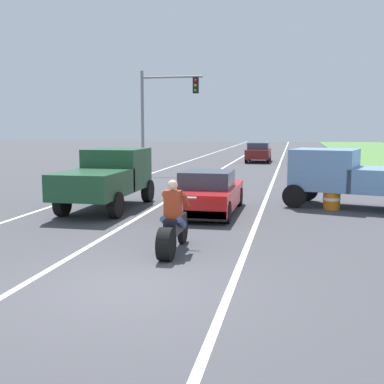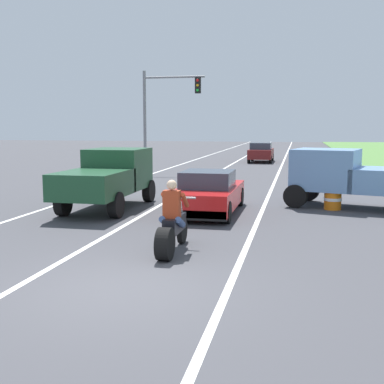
{
  "view_description": "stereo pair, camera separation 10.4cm",
  "coord_description": "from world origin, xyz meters",
  "px_view_note": "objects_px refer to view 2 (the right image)",
  "views": [
    {
      "loc": [
        2.8,
        -7.77,
        2.77
      ],
      "look_at": [
        0.13,
        5.1,
        1.0
      ],
      "focal_mm": 45.95,
      "sensor_mm": 36.0,
      "label": 1
    },
    {
      "loc": [
        2.91,
        -7.74,
        2.77
      ],
      "look_at": [
        0.13,
        5.1,
        1.0
      ],
      "focal_mm": 45.95,
      "sensor_mm": 36.0,
      "label": 2
    }
  ],
  "objects_px": {
    "sports_car_red": "(208,194)",
    "construction_barrel_nearest": "(333,195)",
    "distant_car_far_ahead": "(261,152)",
    "motorcycle_with_rider": "(172,227)",
    "pickup_truck_left_lane_dark_green": "(109,176)",
    "pickup_truck_right_shoulder_light_blue": "(353,176)",
    "traffic_light_mast_near": "(162,106)"
  },
  "relations": [
    {
      "from": "sports_car_red",
      "to": "construction_barrel_nearest",
      "type": "xyz_separation_m",
      "value": [
        3.94,
        1.56,
        -0.13
      ]
    },
    {
      "from": "sports_car_red",
      "to": "distant_car_far_ahead",
      "type": "distance_m",
      "value": 22.99
    },
    {
      "from": "construction_barrel_nearest",
      "to": "distant_car_far_ahead",
      "type": "bearing_deg",
      "value": 100.51
    },
    {
      "from": "sports_car_red",
      "to": "distant_car_far_ahead",
      "type": "relative_size",
      "value": 1.07
    },
    {
      "from": "motorcycle_with_rider",
      "to": "pickup_truck_left_lane_dark_green",
      "type": "height_order",
      "value": "pickup_truck_left_lane_dark_green"
    },
    {
      "from": "pickup_truck_right_shoulder_light_blue",
      "to": "pickup_truck_left_lane_dark_green",
      "type": "bearing_deg",
      "value": -167.0
    },
    {
      "from": "pickup_truck_right_shoulder_light_blue",
      "to": "construction_barrel_nearest",
      "type": "distance_m",
      "value": 1.03
    },
    {
      "from": "pickup_truck_right_shoulder_light_blue",
      "to": "distant_car_far_ahead",
      "type": "distance_m",
      "value": 21.45
    },
    {
      "from": "pickup_truck_left_lane_dark_green",
      "to": "construction_barrel_nearest",
      "type": "relative_size",
      "value": 4.8
    },
    {
      "from": "motorcycle_with_rider",
      "to": "pickup_truck_right_shoulder_light_blue",
      "type": "bearing_deg",
      "value": 57.78
    },
    {
      "from": "pickup_truck_left_lane_dark_green",
      "to": "traffic_light_mast_near",
      "type": "xyz_separation_m",
      "value": [
        -1.72,
        12.93,
        2.83
      ]
    },
    {
      "from": "traffic_light_mast_near",
      "to": "distant_car_far_ahead",
      "type": "height_order",
      "value": "traffic_light_mast_near"
    },
    {
      "from": "pickup_truck_right_shoulder_light_blue",
      "to": "motorcycle_with_rider",
      "type": "bearing_deg",
      "value": -122.22
    },
    {
      "from": "motorcycle_with_rider",
      "to": "distant_car_far_ahead",
      "type": "height_order",
      "value": "motorcycle_with_rider"
    },
    {
      "from": "traffic_light_mast_near",
      "to": "pickup_truck_right_shoulder_light_blue",
      "type": "bearing_deg",
      "value": -48.53
    },
    {
      "from": "sports_car_red",
      "to": "traffic_light_mast_near",
      "type": "height_order",
      "value": "traffic_light_mast_near"
    },
    {
      "from": "pickup_truck_left_lane_dark_green",
      "to": "traffic_light_mast_near",
      "type": "relative_size",
      "value": 0.8
    },
    {
      "from": "motorcycle_with_rider",
      "to": "pickup_truck_right_shoulder_light_blue",
      "type": "height_order",
      "value": "pickup_truck_right_shoulder_light_blue"
    },
    {
      "from": "pickup_truck_right_shoulder_light_blue",
      "to": "sports_car_red",
      "type": "bearing_deg",
      "value": -156.09
    },
    {
      "from": "sports_car_red",
      "to": "pickup_truck_right_shoulder_light_blue",
      "type": "xyz_separation_m",
      "value": [
        4.62,
        2.05,
        0.48
      ]
    },
    {
      "from": "pickup_truck_right_shoulder_light_blue",
      "to": "distant_car_far_ahead",
      "type": "xyz_separation_m",
      "value": [
        -4.66,
        20.94,
        -0.33
      ]
    },
    {
      "from": "motorcycle_with_rider",
      "to": "distant_car_far_ahead",
      "type": "distance_m",
      "value": 28.08
    },
    {
      "from": "sports_car_red",
      "to": "pickup_truck_right_shoulder_light_blue",
      "type": "distance_m",
      "value": 5.07
    },
    {
      "from": "sports_car_red",
      "to": "construction_barrel_nearest",
      "type": "height_order",
      "value": "sports_car_red"
    },
    {
      "from": "motorcycle_with_rider",
      "to": "pickup_truck_right_shoulder_light_blue",
      "type": "distance_m",
      "value": 8.46
    },
    {
      "from": "sports_car_red",
      "to": "traffic_light_mast_near",
      "type": "xyz_separation_m",
      "value": [
        -5.17,
        13.12,
        3.31
      ]
    },
    {
      "from": "pickup_truck_left_lane_dark_green",
      "to": "sports_car_red",
      "type": "bearing_deg",
      "value": -3.08
    },
    {
      "from": "construction_barrel_nearest",
      "to": "distant_car_far_ahead",
      "type": "distance_m",
      "value": 21.8
    },
    {
      "from": "sports_car_red",
      "to": "traffic_light_mast_near",
      "type": "distance_m",
      "value": 14.48
    },
    {
      "from": "construction_barrel_nearest",
      "to": "distant_car_far_ahead",
      "type": "relative_size",
      "value": 0.25
    },
    {
      "from": "pickup_truck_right_shoulder_light_blue",
      "to": "construction_barrel_nearest",
      "type": "bearing_deg",
      "value": -144.21
    },
    {
      "from": "pickup_truck_left_lane_dark_green",
      "to": "construction_barrel_nearest",
      "type": "xyz_separation_m",
      "value": [
        7.39,
        1.37,
        -0.6
      ]
    }
  ]
}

